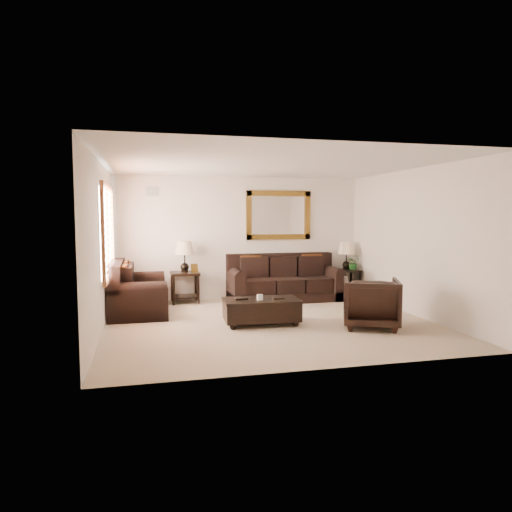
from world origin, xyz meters
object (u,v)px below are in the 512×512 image
object	(u,v)px
sofa	(284,283)
armchair	(371,300)
loveseat	(135,294)
end_table_right	(346,261)
end_table_left	(185,262)
coffee_table	(261,309)

from	to	relation	value
sofa	armchair	world-z (taller)	sofa
sofa	loveseat	distance (m)	3.23
sofa	end_table_right	world-z (taller)	end_table_right
loveseat	end_table_left	bearing A→B (deg)	-49.75
armchair	sofa	bearing A→B (deg)	-52.94
sofa	end_table_right	size ratio (longest dim) A/B	1.98
loveseat	end_table_right	size ratio (longest dim) A/B	1.42
sofa	loveseat	world-z (taller)	sofa
coffee_table	armchair	world-z (taller)	armchair
armchair	end_table_left	bearing A→B (deg)	-22.21
loveseat	coffee_table	distance (m)	2.54
end_table_right	coffee_table	xyz separation A→B (m)	(-2.60, -2.29, -0.53)
sofa	coffee_table	size ratio (longest dim) A/B	1.86
sofa	end_table_left	size ratio (longest dim) A/B	1.85
loveseat	end_table_right	distance (m)	4.80
coffee_table	armchair	xyz separation A→B (m)	(1.71, -0.62, 0.18)
loveseat	armchair	bearing A→B (deg)	-118.13
coffee_table	armchair	size ratio (longest dim) A/B	1.45
end_table_left	armchair	xyz separation A→B (m)	(2.80, -2.89, -0.40)
loveseat	armchair	distance (m)	4.32
loveseat	armchair	xyz separation A→B (m)	(3.81, -2.04, 0.09)
sofa	armchair	size ratio (longest dim) A/B	2.70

